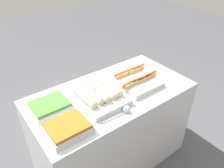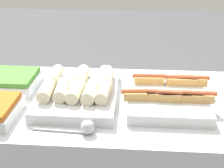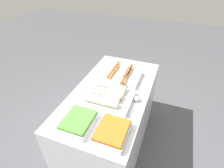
# 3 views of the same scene
# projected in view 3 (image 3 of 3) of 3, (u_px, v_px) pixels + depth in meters

# --- Properties ---
(ground_plane) EXTENTS (12.00, 12.00, 0.00)m
(ground_plane) POSITION_uv_depth(u_px,v_px,m) (112.00, 143.00, 2.30)
(ground_plane) COLOR #4C4C51
(counter) EXTENTS (1.44, 0.75, 0.87)m
(counter) POSITION_uv_depth(u_px,v_px,m) (112.00, 120.00, 2.05)
(counter) COLOR silver
(counter) RESTS_ON ground_plane
(tray_hotdogs) EXTENTS (0.41, 0.45, 0.10)m
(tray_hotdogs) POSITION_uv_depth(u_px,v_px,m) (120.00, 75.00, 1.98)
(tray_hotdogs) COLOR silver
(tray_hotdogs) RESTS_ON counter
(tray_wraps) EXTENTS (0.35, 0.50, 0.11)m
(tray_wraps) POSITION_uv_depth(u_px,v_px,m) (107.00, 96.00, 1.66)
(tray_wraps) COLOR silver
(tray_wraps) RESTS_ON counter
(tray_side_front) EXTENTS (0.29, 0.24, 0.07)m
(tray_side_front) POSITION_uv_depth(u_px,v_px,m) (112.00, 132.00, 1.32)
(tray_side_front) COLOR silver
(tray_side_front) RESTS_ON counter
(tray_side_back) EXTENTS (0.29, 0.24, 0.07)m
(tray_side_back) POSITION_uv_depth(u_px,v_px,m) (78.00, 122.00, 1.41)
(tray_side_back) COLOR silver
(tray_side_back) RESTS_ON counter
(serving_spoon_near) EXTENTS (0.25, 0.06, 0.06)m
(serving_spoon_near) POSITION_uv_depth(u_px,v_px,m) (137.00, 100.00, 1.64)
(serving_spoon_near) COLOR #B2B5BA
(serving_spoon_near) RESTS_ON counter
(serving_spoon_far) EXTENTS (0.27, 0.06, 0.06)m
(serving_spoon_far) POSITION_uv_depth(u_px,v_px,m) (84.00, 87.00, 1.81)
(serving_spoon_far) COLOR #B2B5BA
(serving_spoon_far) RESTS_ON counter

